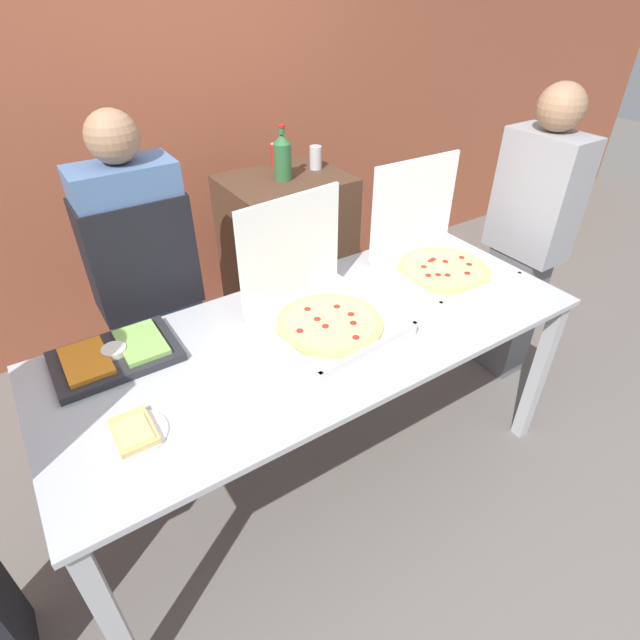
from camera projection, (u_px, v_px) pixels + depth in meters
ground_plane at (320, 468)px, 2.49m from camera, size 16.00×16.00×0.00m
brick_wall_behind at (156, 105)px, 2.83m from camera, size 10.00×0.06×2.80m
buffet_table at (320, 350)px, 2.05m from camera, size 2.14×0.88×0.86m
pizza_box_near_left at (320, 305)px, 1.99m from camera, size 0.53×0.54×0.48m
pizza_box_near_right at (436, 254)px, 2.34m from camera, size 0.50×0.52×0.48m
paper_plate_front_right at (134, 432)px, 1.54m from camera, size 0.21×0.21×0.03m
veggie_tray at (115, 355)px, 1.83m from camera, size 0.44×0.30×0.05m
sideboard_podium at (288, 271)px, 2.96m from camera, size 0.65×0.51×1.13m
soda_bottle at (283, 156)px, 2.54m from camera, size 0.09×0.09×0.27m
soda_can_silver at (316, 158)px, 2.70m from camera, size 0.07×0.07×0.12m
soda_can_colored at (277, 155)px, 2.74m from camera, size 0.07×0.07×0.12m
person_server_vest at (146, 281)px, 2.18m from camera, size 0.42×0.24×1.63m
person_guest_plaid at (526, 239)px, 2.66m from camera, size 0.22×0.40×1.63m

